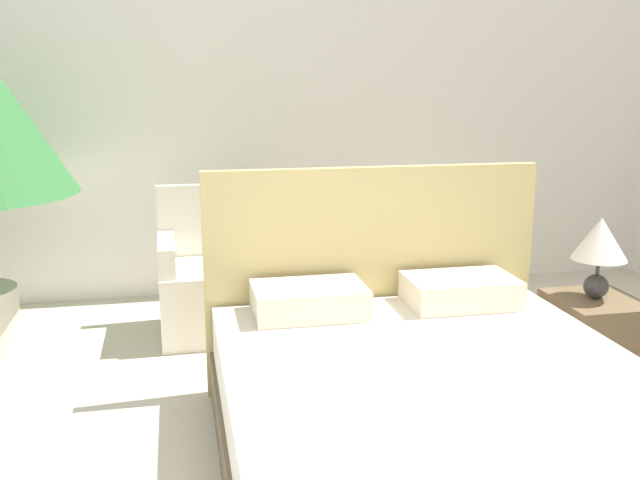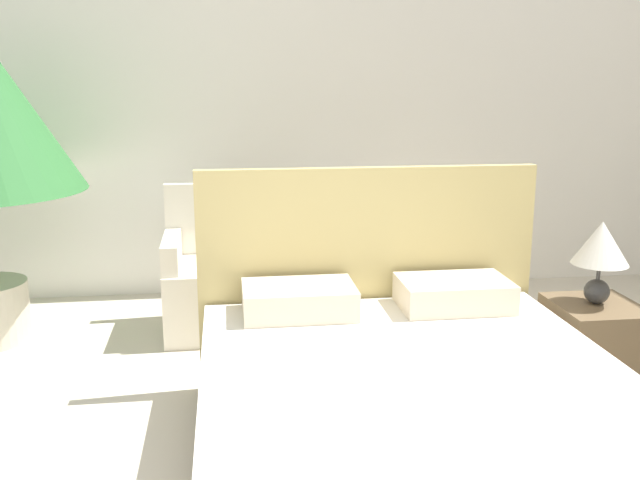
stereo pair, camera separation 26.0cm
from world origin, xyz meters
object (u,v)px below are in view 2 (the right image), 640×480
bed (416,422)px  armchair_near_window_left (213,286)px  armchair_near_window_right (349,281)px  side_table (283,291)px  table_lamp (601,248)px  nightstand (594,347)px

bed → armchair_near_window_left: (-0.80, 1.89, 0.02)m
armchair_near_window_right → side_table: (-0.44, -0.07, -0.03)m
armchair_near_window_left → table_lamp: 2.29m
bed → table_lamp: size_ratio=5.06×
armchair_near_window_left → table_lamp: armchair_near_window_left is taller
nightstand → table_lamp: 0.52m
armchair_near_window_right → nightstand: bearing=-46.4°
armchair_near_window_right → side_table: armchair_near_window_right is taller
nightstand → bed: bearing=-147.4°
armchair_near_window_right → side_table: bearing=-169.9°
armchair_near_window_right → table_lamp: size_ratio=2.13×
bed → side_table: bed is taller
armchair_near_window_left → bed: bearing=-67.8°
armchair_near_window_left → armchair_near_window_right: (0.87, -0.00, 0.00)m
table_lamp → nightstand: bearing=-71.3°
side_table → bed: bearing=-78.7°
armchair_near_window_left → armchair_near_window_right: bearing=-0.7°
armchair_near_window_left → nightstand: size_ratio=1.94×
armchair_near_window_left → nightstand: 2.25m
armchair_near_window_right → side_table: 0.44m
table_lamp → bed: bearing=-146.9°
bed → side_table: 1.86m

